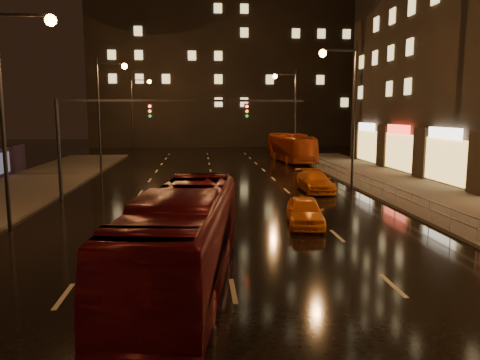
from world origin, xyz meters
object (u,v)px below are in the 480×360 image
object	(u,v)px
bus_curb	(291,148)
taxi_near	(305,211)
taxi_far	(315,181)
bus_red	(183,238)

from	to	relation	value
bus_curb	taxi_near	distance (m)	29.69
taxi_near	taxi_far	size ratio (longest dim) A/B	0.85
bus_red	taxi_far	distance (m)	18.90
bus_curb	taxi_far	xyz separation A→B (m)	(-2.15, -19.65, -0.86)
bus_curb	taxi_far	world-z (taller)	bus_curb
bus_curb	taxi_near	xyz separation A→B (m)	(-5.00, -29.25, -0.86)
taxi_near	taxi_far	xyz separation A→B (m)	(2.85, 9.60, 0.00)
bus_red	taxi_near	distance (m)	9.20
bus_red	taxi_near	bearing A→B (deg)	60.84
taxi_near	bus_red	bearing A→B (deg)	-119.97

